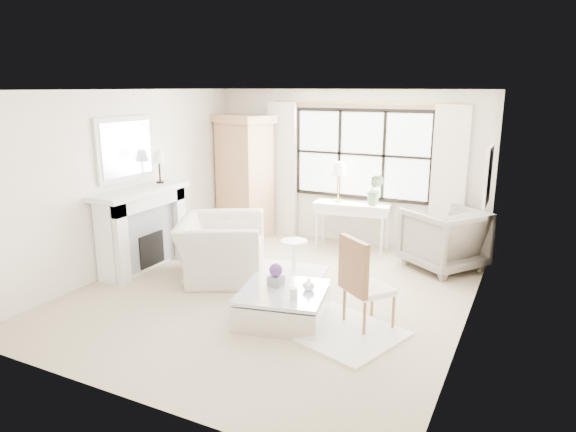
% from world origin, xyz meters
% --- Properties ---
extents(floor, '(5.50, 5.50, 0.00)m').
position_xyz_m(floor, '(0.00, 0.00, 0.00)').
color(floor, '#C3B091').
rests_on(floor, ground).
extents(ceiling, '(5.50, 5.50, 0.00)m').
position_xyz_m(ceiling, '(0.00, 0.00, 2.70)').
color(ceiling, white).
rests_on(ceiling, ground).
extents(wall_back, '(5.00, 0.00, 5.00)m').
position_xyz_m(wall_back, '(0.00, 2.75, 1.35)').
color(wall_back, white).
rests_on(wall_back, ground).
extents(wall_front, '(5.00, 0.00, 5.00)m').
position_xyz_m(wall_front, '(0.00, -2.75, 1.35)').
color(wall_front, silver).
rests_on(wall_front, ground).
extents(wall_left, '(0.00, 5.50, 5.50)m').
position_xyz_m(wall_left, '(-2.50, 0.00, 1.35)').
color(wall_left, white).
rests_on(wall_left, ground).
extents(wall_right, '(0.00, 5.50, 5.50)m').
position_xyz_m(wall_right, '(2.50, 0.00, 1.35)').
color(wall_right, white).
rests_on(wall_right, ground).
extents(window_pane, '(2.40, 0.02, 1.50)m').
position_xyz_m(window_pane, '(0.30, 2.73, 1.60)').
color(window_pane, white).
rests_on(window_pane, wall_back).
extents(window_frame, '(2.50, 0.04, 1.50)m').
position_xyz_m(window_frame, '(0.30, 2.72, 1.60)').
color(window_frame, black).
rests_on(window_frame, wall_back).
extents(curtain_rod, '(3.30, 0.04, 0.04)m').
position_xyz_m(curtain_rod, '(0.30, 2.67, 2.47)').
color(curtain_rod, '#BA8940').
rests_on(curtain_rod, wall_back).
extents(curtain_left, '(0.55, 0.10, 2.47)m').
position_xyz_m(curtain_left, '(-1.20, 2.65, 1.24)').
color(curtain_left, white).
rests_on(curtain_left, ground).
extents(curtain_right, '(0.55, 0.10, 2.47)m').
position_xyz_m(curtain_right, '(1.80, 2.65, 1.24)').
color(curtain_right, white).
rests_on(curtain_right, ground).
extents(fireplace, '(0.58, 1.66, 1.26)m').
position_xyz_m(fireplace, '(-2.27, 0.00, 0.65)').
color(fireplace, white).
rests_on(fireplace, ground).
extents(mirror_frame, '(0.05, 1.15, 0.95)m').
position_xyz_m(mirror_frame, '(-2.47, 0.00, 1.84)').
color(mirror_frame, silver).
rests_on(mirror_frame, wall_left).
extents(mirror_glass, '(0.02, 1.00, 0.80)m').
position_xyz_m(mirror_glass, '(-2.44, 0.00, 1.84)').
color(mirror_glass, silver).
rests_on(mirror_glass, wall_left).
extents(art_frame, '(0.04, 0.62, 0.82)m').
position_xyz_m(art_frame, '(2.47, 1.70, 1.55)').
color(art_frame, silver).
rests_on(art_frame, wall_right).
extents(art_canvas, '(0.01, 0.52, 0.72)m').
position_xyz_m(art_canvas, '(2.45, 1.70, 1.55)').
color(art_canvas, beige).
rests_on(art_canvas, wall_right).
extents(mantel_lamp, '(0.22, 0.22, 0.51)m').
position_xyz_m(mantel_lamp, '(-2.26, 0.48, 1.65)').
color(mantel_lamp, black).
rests_on(mantel_lamp, fireplace).
extents(armoire, '(1.29, 1.03, 2.24)m').
position_xyz_m(armoire, '(-1.87, 2.38, 1.14)').
color(armoire, tan).
rests_on(armoire, floor).
extents(console_table, '(1.34, 0.60, 0.80)m').
position_xyz_m(console_table, '(0.27, 2.43, 0.40)').
color(console_table, white).
rests_on(console_table, floor).
extents(console_lamp, '(0.28, 0.28, 0.69)m').
position_xyz_m(console_lamp, '(0.00, 2.43, 1.36)').
color(console_lamp, '#B2873D').
rests_on(console_lamp, console_table).
extents(orchid_plant, '(0.29, 0.24, 0.53)m').
position_xyz_m(orchid_plant, '(0.65, 2.44, 1.06)').
color(orchid_plant, '#59754E').
rests_on(orchid_plant, console_table).
extents(side_table, '(0.40, 0.40, 0.51)m').
position_xyz_m(side_table, '(-0.08, 0.85, 0.33)').
color(side_table, white).
rests_on(side_table, floor).
extents(rug_left, '(2.05, 1.59, 0.03)m').
position_xyz_m(rug_left, '(-0.50, 0.50, 0.02)').
color(rug_left, silver).
rests_on(rug_left, floor).
extents(rug_right, '(1.72, 1.49, 0.03)m').
position_xyz_m(rug_right, '(1.17, -0.65, 0.01)').
color(rug_right, white).
rests_on(rug_right, floor).
extents(club_armchair, '(1.67, 1.74, 0.88)m').
position_xyz_m(club_armchair, '(-0.96, 0.22, 0.44)').
color(club_armchair, beige).
rests_on(club_armchair, floor).
extents(wingback_chair, '(1.44, 1.43, 0.95)m').
position_xyz_m(wingback_chair, '(1.89, 2.05, 0.48)').
color(wingback_chair, gray).
rests_on(wingback_chair, floor).
extents(french_chair, '(0.68, 0.68, 1.08)m').
position_xyz_m(french_chair, '(1.46, -0.39, 0.31)').
color(french_chair, '#8E603B').
rests_on(french_chair, floor).
extents(coffee_table, '(1.19, 1.19, 0.38)m').
position_xyz_m(coffee_table, '(0.51, -0.68, 0.18)').
color(coffee_table, silver).
rests_on(coffee_table, floor).
extents(planter_box, '(0.17, 0.17, 0.12)m').
position_xyz_m(planter_box, '(0.36, -0.59, 0.44)').
color(planter_box, slate).
rests_on(planter_box, coffee_table).
extents(planter_flowers, '(0.16, 0.16, 0.16)m').
position_xyz_m(planter_flowers, '(0.36, -0.59, 0.58)').
color(planter_flowers, '#5C317B').
rests_on(planter_flowers, planter_box).
extents(pillar_candle, '(0.09, 0.09, 0.12)m').
position_xyz_m(pillar_candle, '(0.72, -0.84, 0.44)').
color(pillar_candle, silver).
rests_on(pillar_candle, coffee_table).
extents(coffee_vase, '(0.19, 0.19, 0.15)m').
position_xyz_m(coffee_vase, '(0.78, -0.53, 0.46)').
color(coffee_vase, white).
rests_on(coffee_vase, coffee_table).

